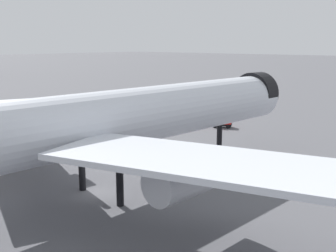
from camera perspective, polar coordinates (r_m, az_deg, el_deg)
The scene contains 3 objects.
ground at distance 41.38m, azimuth -9.48°, elevation -8.94°, with size 900.00×900.00×0.00m, color #56565B.
airliner_near_gate at distance 39.54m, azimuth -7.00°, elevation 0.76°, with size 55.75×50.81×15.96m.
baggage_tug_wing at distance 71.81m, azimuth 7.30°, elevation 0.59°, with size 2.99×3.58×1.85m.
Camera 1 is at (-24.50, -30.18, 14.20)m, focal length 44.76 mm.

